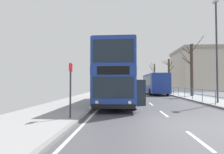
% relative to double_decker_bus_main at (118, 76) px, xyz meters
% --- Properties ---
extents(ground, '(15.80, 140.00, 0.20)m').
position_rel_double_decker_bus_main_xyz_m(ground, '(2.02, -7.23, -2.28)').
color(ground, '#47474C').
extents(double_decker_bus_main, '(3.27, 10.59, 4.43)m').
position_rel_double_decker_bus_main_xyz_m(double_decker_bus_main, '(0.00, 0.00, 0.00)').
color(double_decker_bus_main, navy).
rests_on(double_decker_bus_main, ground).
extents(background_bus_far_lane, '(2.83, 9.51, 3.11)m').
position_rel_double_decker_bus_main_xyz_m(background_bus_far_lane, '(5.39, 13.93, -0.62)').
color(background_bus_far_lane, navy).
rests_on(background_bus_far_lane, ground).
extents(pedestrian_railing_far_kerb, '(0.05, 22.59, 1.08)m').
position_rel_double_decker_bus_main_xyz_m(pedestrian_railing_far_kerb, '(7.19, 5.44, -1.45)').
color(pedestrian_railing_far_kerb, '#386BA8').
rests_on(pedestrian_railing_far_kerb, ground).
extents(bus_stop_sign_near, '(0.08, 0.44, 2.52)m').
position_rel_double_decker_bus_main_xyz_m(bus_stop_sign_near, '(-1.97, -6.89, -0.62)').
color(bus_stop_sign_near, '#2D2D33').
rests_on(bus_stop_sign_near, ground).
extents(street_lamp_far_side, '(0.28, 0.60, 8.49)m').
position_rel_double_decker_bus_main_xyz_m(street_lamp_far_side, '(8.14, 0.31, 2.69)').
color(street_lamp_far_side, '#38383D').
rests_on(street_lamp_far_side, ground).
extents(bare_tree_far_00, '(2.69, 2.56, 7.32)m').
position_rel_double_decker_bus_main_xyz_m(bare_tree_far_00, '(9.01, 8.37, 1.26)').
color(bare_tree_far_00, '#423328').
rests_on(bare_tree_far_00, ground).
extents(bare_tree_far_01, '(2.22, 1.96, 5.58)m').
position_rel_double_decker_bus_main_xyz_m(bare_tree_far_01, '(7.98, 15.52, 0.76)').
color(bare_tree_far_01, '#4C3D2D').
rests_on(bare_tree_far_01, ground).
extents(bare_tree_far_02, '(1.54, 2.01, 6.96)m').
position_rel_double_decker_bus_main_xyz_m(bare_tree_far_02, '(8.28, 31.79, 1.27)').
color(bare_tree_far_02, '#4C3D2D').
rests_on(bare_tree_far_02, ground).
extents(background_building_00, '(9.91, 11.88, 9.26)m').
position_rel_double_decker_bus_main_xyz_m(background_building_00, '(17.34, 27.10, 2.34)').
color(background_building_00, '#B2A899').
rests_on(background_building_00, ground).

